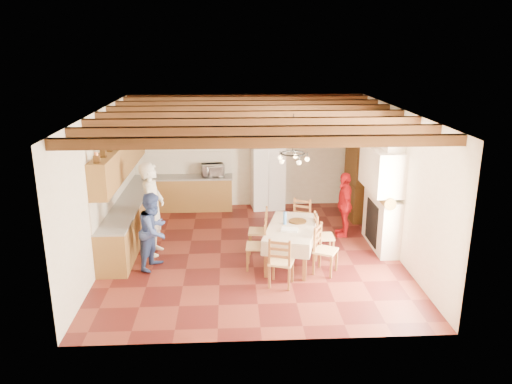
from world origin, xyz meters
TOP-DOWN VIEW (x-y plane):
  - floor at (0.00, 0.00)m, footprint 6.00×6.50m
  - ceiling at (0.00, 0.00)m, footprint 6.00×6.50m
  - wall_back at (0.00, 3.26)m, footprint 6.00×0.02m
  - wall_front at (0.00, -3.26)m, footprint 6.00×0.02m
  - wall_left at (-3.01, 0.00)m, footprint 0.02×6.50m
  - wall_right at (3.01, 0.00)m, footprint 0.02×6.50m
  - ceiling_beams at (0.00, 0.00)m, footprint 6.00×6.30m
  - lower_cabinets_left at (-2.70, 1.05)m, footprint 0.60×4.30m
  - lower_cabinets_back at (-1.55, 2.95)m, footprint 2.30×0.60m
  - countertop_left at (-2.70, 1.05)m, footprint 0.62×4.30m
  - countertop_back at (-1.55, 2.95)m, footprint 2.34×0.62m
  - backsplash_left at (-2.98, 1.05)m, footprint 0.03×4.30m
  - backsplash_back at (-1.55, 3.23)m, footprint 2.30×0.03m
  - upper_cabinets at (-2.83, 1.05)m, footprint 0.35×4.20m
  - fireplace at (2.72, 0.20)m, footprint 0.56×1.60m
  - wall_picture at (1.55, 3.23)m, footprint 0.34×0.03m
  - refrigerator at (0.55, 2.99)m, footprint 0.90×0.77m
  - hutch at (2.75, 2.11)m, footprint 0.52×1.16m
  - dining_table at (0.76, -0.49)m, footprint 1.29×1.91m
  - chandelier at (0.76, -0.49)m, footprint 0.47×0.47m
  - chair_left_near at (0.06, -0.74)m, footprint 0.44×0.46m
  - chair_left_far at (0.13, 0.05)m, footprint 0.44×0.46m
  - chair_right_near at (1.36, -1.03)m, footprint 0.55×0.56m
  - chair_right_far at (1.46, -0.32)m, footprint 0.41×0.43m
  - chair_end_near at (0.46, -1.49)m, footprint 0.52×0.51m
  - chair_end_far at (1.07, 0.53)m, footprint 0.55×0.54m
  - person_man at (-2.05, 0.10)m, footprint 0.54×0.76m
  - person_woman_blue at (-1.94, -0.59)m, footprint 0.81×0.90m
  - person_woman_red at (2.14, 0.89)m, footprint 0.44×0.90m
  - microwave at (-0.89, 2.95)m, footprint 0.63×0.47m
  - fridge_vase at (0.70, 2.99)m, footprint 0.31×0.31m

SIDE VIEW (x-z plane):
  - floor at x=0.00m, z-range -0.02..0.00m
  - lower_cabinets_left at x=-2.70m, z-range 0.00..0.86m
  - lower_cabinets_back at x=-1.55m, z-range 0.00..0.86m
  - chair_left_near at x=0.06m, z-range 0.00..0.96m
  - chair_left_far at x=0.13m, z-range 0.00..0.96m
  - chair_right_near at x=1.36m, z-range 0.00..0.96m
  - chair_right_far at x=1.46m, z-range 0.00..0.96m
  - chair_end_near at x=0.46m, z-range 0.00..0.96m
  - chair_end_far at x=1.07m, z-range 0.00..0.96m
  - dining_table at x=0.76m, z-range 0.30..1.06m
  - person_woman_red at x=2.14m, z-range 0.00..1.49m
  - person_woman_blue at x=-1.94m, z-range 0.00..1.53m
  - refrigerator at x=0.55m, z-range 0.00..1.68m
  - countertop_left at x=-2.70m, z-range 0.86..0.90m
  - countertop_back at x=-1.55m, z-range 0.86..0.90m
  - person_man at x=-2.05m, z-range 0.00..1.97m
  - hutch at x=2.75m, z-range 0.00..2.08m
  - microwave at x=-0.89m, z-range 0.90..1.22m
  - backsplash_left at x=-2.98m, z-range 0.90..1.50m
  - backsplash_back at x=-1.55m, z-range 0.90..1.50m
  - fireplace at x=2.72m, z-range 0.00..2.80m
  - wall_back at x=0.00m, z-range 0.00..3.00m
  - wall_front at x=0.00m, z-range 0.00..3.00m
  - wall_left at x=-3.01m, z-range 0.00..3.00m
  - wall_right at x=3.01m, z-range 0.00..3.00m
  - fridge_vase at x=0.70m, z-range 1.68..1.98m
  - upper_cabinets at x=-2.83m, z-range 1.50..2.20m
  - wall_picture at x=1.55m, z-range 1.64..2.06m
  - chandelier at x=0.76m, z-range 2.23..2.27m
  - ceiling_beams at x=0.00m, z-range 2.83..2.99m
  - ceiling at x=0.00m, z-range 3.00..3.02m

